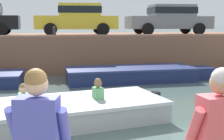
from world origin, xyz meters
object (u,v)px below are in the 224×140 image
object	(u,v)px
motorboat_passing	(47,114)
boat_moored_central_navy	(136,74)
car_centre_grey	(169,18)
mooring_bollard_mid	(54,31)
person_seated_left	(40,135)
car_left_inner_yellow	(77,18)
person_seated_right	(216,133)

from	to	relation	value
motorboat_passing	boat_moored_central_navy	bearing A→B (deg)	54.86
car_centre_grey	motorboat_passing	bearing A→B (deg)	-125.64
mooring_bollard_mid	person_seated_left	world-z (taller)	mooring_bollard_mid
car_centre_grey	car_left_inner_yellow	bearing A→B (deg)	180.00
car_centre_grey	mooring_bollard_mid	size ratio (longest dim) A/B	9.89
motorboat_passing	person_seated_left	size ratio (longest dim) A/B	6.31
boat_moored_central_navy	car_centre_grey	xyz separation A→B (m)	(2.86, 3.89, 2.27)
car_left_inner_yellow	person_seated_right	xyz separation A→B (m)	(0.08, -13.33, -1.23)
car_left_inner_yellow	person_seated_left	bearing A→B (deg)	-96.32
car_centre_grey	mooring_bollard_mid	xyz separation A→B (m)	(-6.02, -1.82, -0.61)
mooring_bollard_mid	person_seated_right	world-z (taller)	mooring_bollard_mid
car_left_inner_yellow	mooring_bollard_mid	distance (m)	2.25
person_seated_left	person_seated_right	xyz separation A→B (m)	(1.53, -0.25, 0.00)
motorboat_passing	car_left_inner_yellow	world-z (taller)	car_left_inner_yellow
mooring_bollard_mid	boat_moored_central_navy	bearing A→B (deg)	-33.18
motorboat_passing	mooring_bollard_mid	distance (m)	7.16
mooring_bollard_mid	person_seated_right	xyz separation A→B (m)	(1.25, -11.50, -0.62)
car_left_inner_yellow	person_seated_right	size ratio (longest dim) A/B	4.20
motorboat_passing	car_centre_grey	xyz separation A→B (m)	(6.30, 8.78, 2.29)
mooring_bollard_mid	person_seated_left	bearing A→B (deg)	-91.41
mooring_bollard_mid	person_seated_left	size ratio (longest dim) A/B	0.46
boat_moored_central_navy	person_seated_right	world-z (taller)	person_seated_right
motorboat_passing	person_seated_right	size ratio (longest dim) A/B	6.31
car_left_inner_yellow	person_seated_right	world-z (taller)	car_left_inner_yellow
boat_moored_central_navy	car_left_inner_yellow	distance (m)	4.92
boat_moored_central_navy	person_seated_right	size ratio (longest dim) A/B	6.25
boat_moored_central_navy	person_seated_right	xyz separation A→B (m)	(-1.91, -9.44, 1.04)
mooring_bollard_mid	person_seated_left	distance (m)	11.28
motorboat_passing	car_left_inner_yellow	bearing A→B (deg)	80.61
person_seated_left	car_left_inner_yellow	bearing A→B (deg)	83.68
boat_moored_central_navy	motorboat_passing	bearing A→B (deg)	-125.14
boat_moored_central_navy	motorboat_passing	xyz separation A→B (m)	(-3.44, -4.89, -0.02)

